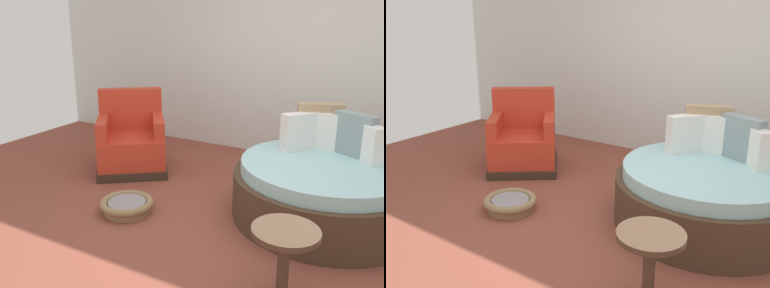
% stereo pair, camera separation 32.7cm
% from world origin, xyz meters
% --- Properties ---
extents(ground_plane, '(8.00, 8.00, 0.02)m').
position_xyz_m(ground_plane, '(0.00, 0.00, -0.01)').
color(ground_plane, brown).
extents(back_wall, '(8.00, 0.12, 3.19)m').
position_xyz_m(back_wall, '(0.00, 2.22, 1.59)').
color(back_wall, silver).
rests_on(back_wall, ground_plane).
extents(round_daybed, '(1.63, 1.63, 0.99)m').
position_xyz_m(round_daybed, '(0.55, 0.63, 0.29)').
color(round_daybed, '#473323').
rests_on(round_daybed, ground_plane).
extents(red_armchair, '(1.12, 1.12, 0.94)m').
position_xyz_m(red_armchair, '(-1.75, 0.78, 0.33)').
color(red_armchair, '#38281E').
rests_on(red_armchair, ground_plane).
extents(pet_basket, '(0.51, 0.51, 0.13)m').
position_xyz_m(pet_basket, '(-1.08, -0.18, 0.07)').
color(pet_basket, '#8E704C').
rests_on(pet_basket, ground_plane).
extents(side_table, '(0.44, 0.44, 0.52)m').
position_xyz_m(side_table, '(0.59, -0.68, 0.43)').
color(side_table, '#473323').
rests_on(side_table, ground_plane).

